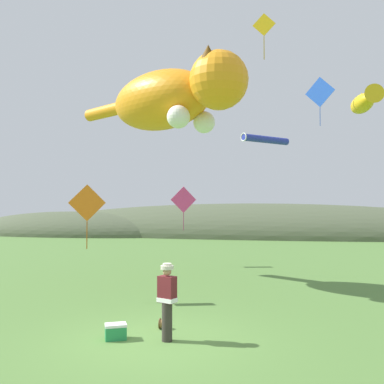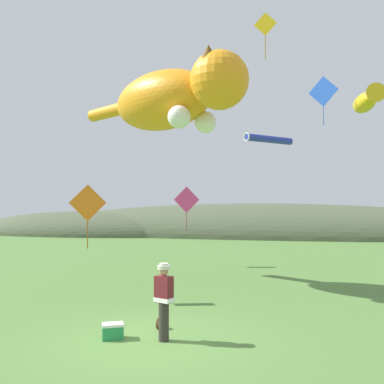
{
  "view_description": "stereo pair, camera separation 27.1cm",
  "coord_description": "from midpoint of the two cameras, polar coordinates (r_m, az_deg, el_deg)",
  "views": [
    {
      "loc": [
        2.8,
        -9.5,
        3.14
      ],
      "look_at": [
        0.0,
        4.0,
        3.53
      ],
      "focal_mm": 40.0,
      "sensor_mm": 36.0,
      "label": 1
    },
    {
      "loc": [
        3.07,
        -9.44,
        3.14
      ],
      "look_at": [
        0.0,
        4.0,
        3.53
      ],
      "focal_mm": 40.0,
      "sensor_mm": 36.0,
      "label": 2
    }
  ],
  "objects": [
    {
      "name": "kite_diamond_gold",
      "position": [
        17.53,
        9.11,
        21.09
      ],
      "size": [
        0.87,
        0.08,
        1.77
      ],
      "color": "yellow"
    },
    {
      "name": "festival_attendant",
      "position": [
        10.14,
        -4.13,
        -14.06
      ],
      "size": [
        0.49,
        0.4,
        1.77
      ],
      "color": "#332D28",
      "rests_on": "ground"
    },
    {
      "name": "kite_spool",
      "position": [
        11.27,
        -4.76,
        -17.09
      ],
      "size": [
        0.12,
        0.26,
        0.26
      ],
      "color": "olive",
      "rests_on": "ground"
    },
    {
      "name": "kite_diamond_pink",
      "position": [
        21.91,
        -1.5,
        -1.07
      ],
      "size": [
        1.19,
        0.68,
        2.26
      ],
      "color": "#E53F8C"
    },
    {
      "name": "kite_fish_windsock",
      "position": [
        16.86,
        21.54,
        11.12
      ],
      "size": [
        0.86,
        2.48,
        0.75
      ],
      "color": "gold"
    },
    {
      "name": "picnic_cooler",
      "position": [
        10.6,
        -10.9,
        -17.8
      ],
      "size": [
        0.58,
        0.51,
        0.36
      ],
      "color": "#268C4C",
      "rests_on": "ground"
    },
    {
      "name": "kite_diamond_orange",
      "position": [
        14.44,
        -14.33,
        -1.48
      ],
      "size": [
        1.03,
        0.66,
        2.11
      ],
      "color": "orange"
    },
    {
      "name": "ground_plane",
      "position": [
        10.4,
        -5.54,
        -19.17
      ],
      "size": [
        120.0,
        120.0,
        0.0
      ],
      "primitive_type": "plane",
      "color": "#517A38"
    },
    {
      "name": "distant_hill_ridge",
      "position": [
        43.07,
        2.83,
        -5.78
      ],
      "size": [
        56.32,
        12.64,
        6.38
      ],
      "color": "#4C563D",
      "rests_on": "ground"
    },
    {
      "name": "kite_diamond_blue",
      "position": [
        21.79,
        16.34,
        12.64
      ],
      "size": [
        1.33,
        0.64,
        2.36
      ],
      "color": "blue"
    },
    {
      "name": "kite_tube_streamer",
      "position": [
        22.34,
        9.41,
        6.93
      ],
      "size": [
        2.41,
        2.39,
        0.44
      ],
      "color": "#2633A5"
    },
    {
      "name": "kite_giant_cat",
      "position": [
        16.84,
        -3.17,
        12.35
      ],
      "size": [
        7.94,
        5.37,
        2.71
      ],
      "color": "orange"
    }
  ]
}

